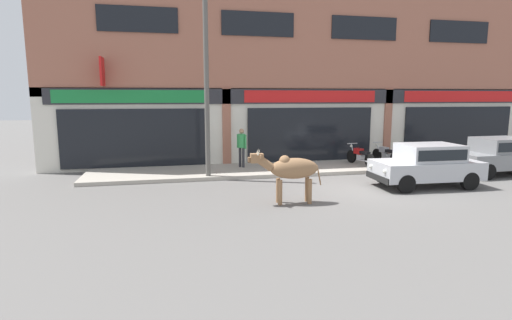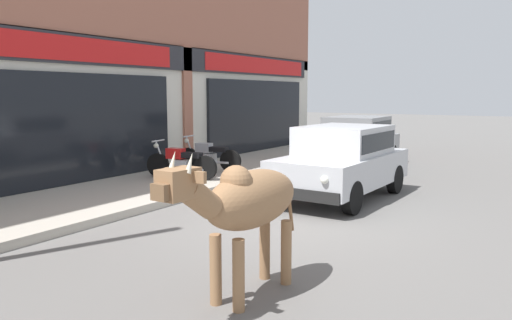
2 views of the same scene
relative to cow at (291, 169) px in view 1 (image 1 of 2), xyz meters
name	(u,v)px [view 1 (image 1 of 2)]	position (x,y,z in m)	size (l,w,h in m)	color
ground_plane	(361,188)	(2.92, 1.34, -1.01)	(90.00, 90.00, 0.00)	#605E5B
sidewalk	(321,167)	(2.92, 4.97, -0.93)	(19.00, 2.87, 0.14)	#A8A093
shop_building	(310,55)	(2.91, 6.67, 3.86)	(23.00, 1.40, 10.12)	#9E604C
cow	(291,169)	(0.00, 0.00, 0.00)	(2.15, 0.60, 1.61)	#936B47
car_0	(499,154)	(9.26, 2.33, -0.19)	(3.66, 1.71, 1.46)	black
car_1	(427,163)	(5.16, 1.07, -0.19)	(3.66, 1.71, 1.46)	black
motorcycle_0	(360,156)	(4.62, 4.83, -0.48)	(0.58, 1.80, 0.88)	black
motorcycle_1	(386,154)	(5.94, 5.03, -0.48)	(0.52, 1.81, 0.88)	black
pedestrian	(242,144)	(-0.45, 5.38, 0.12)	(0.34, 0.41, 1.60)	#2D2D33
utility_pole	(207,88)	(-1.99, 3.84, 2.35)	(0.18, 0.18, 6.43)	#595651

